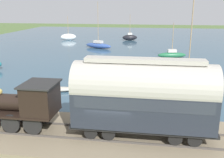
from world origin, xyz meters
TOP-DOWN VIEW (x-y plane):
  - ground_plane at (0.00, 0.00)m, footprint 200.00×200.00m
  - harbor_water at (43.44, 0.00)m, footprint 80.00×80.00m
  - rail_embankment at (0.21, 0.00)m, footprint 5.87×56.00m
  - steam_locomotive at (0.21, 5.37)m, footprint 2.31×5.62m
  - passenger_coach at (0.21, -1.81)m, footprint 2.53×8.14m
  - sailboat_navy at (10.62, -5.61)m, footprint 3.37×5.72m
  - sailboat_white at (45.88, 17.31)m, footprint 2.16×3.69m
  - sailboat_green at (27.33, -5.32)m, footprint 2.00×4.56m
  - sailboat_black at (47.62, 2.99)m, footprint 2.10×3.64m
  - sailboat_blue at (35.10, 7.92)m, footprint 3.73×5.84m
  - rowboat_mid_harbor at (8.92, 6.40)m, footprint 1.44×3.08m
  - rowboat_far_out at (7.96, 2.83)m, footprint 2.08×2.49m

SIDE VIEW (x-z plane):
  - ground_plane at x=0.00m, z-range 0.00..0.00m
  - harbor_water at x=43.44m, z-range 0.00..0.01m
  - rowboat_mid_harbor at x=8.92m, z-range 0.01..0.44m
  - rail_embankment at x=0.21m, z-range -0.06..0.53m
  - rowboat_far_out at x=7.96m, z-range 0.01..0.48m
  - sailboat_navy at x=10.62m, z-range -3.73..4.75m
  - sailboat_green at x=27.33m, z-range -2.15..3.22m
  - sailboat_blue at x=35.10m, z-range -3.70..4.88m
  - sailboat_black at x=47.62m, z-range -2.23..3.66m
  - sailboat_white at x=45.88m, z-range -2.00..3.52m
  - steam_locomotive at x=0.21m, z-range 0.74..3.79m
  - passenger_coach at x=0.21m, z-range 0.78..5.37m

